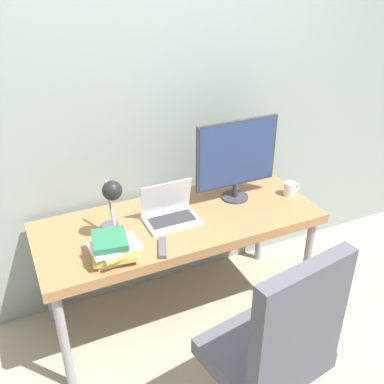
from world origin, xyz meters
The scene contains 11 objects.
ground_plane centered at (0.00, 0.00, 0.00)m, with size 12.00×12.00×0.00m, color tan.
wall_back centered at (0.00, 0.73, 1.30)m, with size 8.00×0.05×2.60m.
desk centered at (0.00, 0.33, 0.66)m, with size 1.67×0.67×0.73m.
laptop centered at (-0.05, 0.35, 0.77)m, with size 0.31×0.22×0.23m.
monitor centered at (0.42, 0.42, 1.01)m, with size 0.54×0.17×0.52m.
desk_lamp centered at (-0.39, 0.31, 0.98)m, with size 0.10×0.24×0.36m.
office_chair centered at (0.05, -0.62, 0.61)m, with size 0.57×0.55×1.11m.
book_stack centered at (-0.45, 0.12, 0.79)m, with size 0.26×0.24×0.13m.
tv_remote centered at (-0.20, 0.09, 0.74)m, with size 0.10×0.17×0.02m.
mug centered at (0.76, 0.30, 0.77)m, with size 0.11×0.07×0.09m.
game_controller centered at (-0.41, 0.09, 0.75)m, with size 0.15×0.10×0.04m.
Camera 1 is at (-0.87, -1.72, 2.14)m, focal length 42.00 mm.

